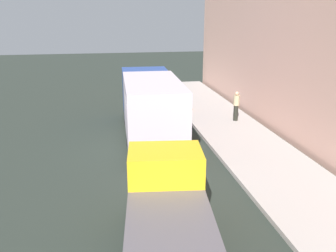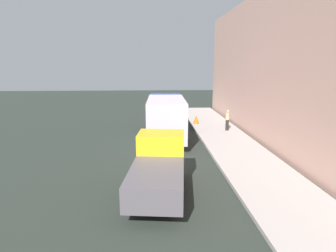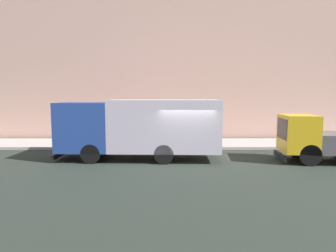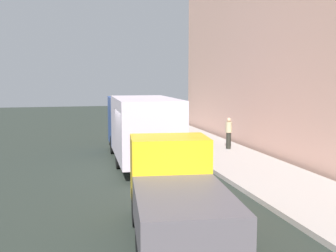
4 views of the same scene
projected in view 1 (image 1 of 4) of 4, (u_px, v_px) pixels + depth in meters
name	position (u px, v px, depth m)	size (l,w,h in m)	color
ground	(143.00, 154.00, 15.25)	(80.00, 80.00, 0.00)	#272F28
sidewalk	(249.00, 145.00, 16.03)	(3.51, 30.00, 0.16)	#AEA59F
building_facade	(308.00, 33.00, 14.93)	(0.50, 30.00, 9.89)	#D19F8C
large_utility_truck	(150.00, 103.00, 16.97)	(2.67, 7.97, 2.94)	#264395
small_flatbed_truck	(168.00, 211.00, 8.84)	(2.50, 4.88, 2.23)	yellow
pedestrian_walking	(236.00, 105.00, 19.14)	(0.40, 0.40, 1.60)	black
traffic_cone_orange	(189.00, 104.00, 21.40)	(0.52, 0.52, 0.75)	orange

